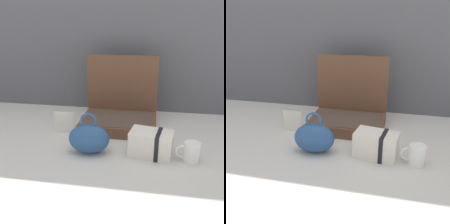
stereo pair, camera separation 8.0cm
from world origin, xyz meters
TOP-DOWN VIEW (x-y plane):
  - ground_plane at (0.00, 0.00)m, footprint 6.00×6.00m
  - back_wall at (0.00, 0.58)m, footprint 3.20×0.06m
  - open_suitcase at (0.01, 0.27)m, footprint 0.46×0.33m
  - teal_pouch_handbag at (-0.10, -0.10)m, footprint 0.22×0.13m
  - cream_toiletry_bag at (0.21, -0.08)m, footprint 0.23×0.16m
  - coffee_mug at (0.40, -0.10)m, footprint 0.12×0.08m
  - info_card_left at (-0.30, 0.11)m, footprint 0.12×0.01m

SIDE VIEW (x-z plane):
  - ground_plane at x=0.00m, z-range 0.00..0.00m
  - coffee_mug at x=0.40m, z-range 0.00..0.10m
  - cream_toiletry_bag at x=0.21m, z-range 0.00..0.13m
  - info_card_left at x=-0.30m, z-range 0.00..0.13m
  - teal_pouch_handbag at x=-0.10m, z-range -0.03..0.19m
  - open_suitcase at x=0.01m, z-range -0.12..0.31m
  - back_wall at x=0.00m, z-range 0.00..1.40m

